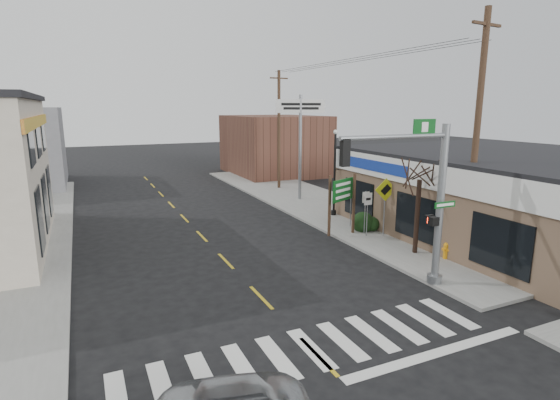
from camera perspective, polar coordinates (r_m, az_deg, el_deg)
name	(u,v)px	position (r m, az deg, el deg)	size (l,w,h in m)	color
ground	(318,356)	(12.32, 4.99, -19.66)	(140.00, 140.00, 0.00)	black
sidewalk_right	(341,213)	(27.04, 8.03, -1.71)	(6.00, 38.00, 0.13)	gray
center_line	(226,261)	(18.99, -7.10, -7.90)	(0.12, 56.00, 0.01)	gold
crosswalk	(311,349)	(12.61, 4.05, -18.79)	(11.00, 2.20, 0.01)	silver
thrift_store	(508,196)	(25.25, 27.59, 0.52)	(12.00, 14.00, 4.00)	brown
bldg_distant_right	(274,145)	(42.86, -0.78, 7.21)	(8.00, 10.00, 5.60)	brown
bldg_distant_left	(1,148)	(41.59, -32.64, 5.71)	(9.00, 10.00, 6.40)	slate
traffic_signal_pole	(426,189)	(15.88, 18.54, 1.31)	(4.69, 0.37, 5.94)	gray
guide_sign	(342,196)	(21.91, 8.15, 0.46)	(1.75, 0.14, 3.06)	#473121
fire_hydrant	(446,250)	(19.92, 20.85, -6.12)	(0.22, 0.22, 0.71)	orange
ped_crossing_sign	(385,197)	(22.07, 13.58, 0.38)	(1.14, 0.08, 2.92)	gray
lamp_post	(336,166)	(25.79, 7.28, 4.40)	(0.65, 0.51, 5.04)	black
dance_center_sign	(300,122)	(29.97, 2.68, 10.18)	(3.35, 0.21, 7.13)	gray
bare_tree	(420,166)	(19.57, 17.88, 4.21)	(2.45, 2.45, 4.90)	black
shrub_front	(446,243)	(20.71, 20.81, -5.22)	(1.22, 1.22, 0.92)	#133318
shrub_back	(363,222)	(23.18, 10.77, -2.90)	(1.13, 1.13, 0.85)	black
utility_pole_near	(476,135)	(19.68, 24.27, 7.71)	(1.76, 0.26, 10.13)	#422E1F
utility_pole_far	(279,129)	(34.33, -0.14, 9.26)	(1.57, 0.24, 9.03)	#43341C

